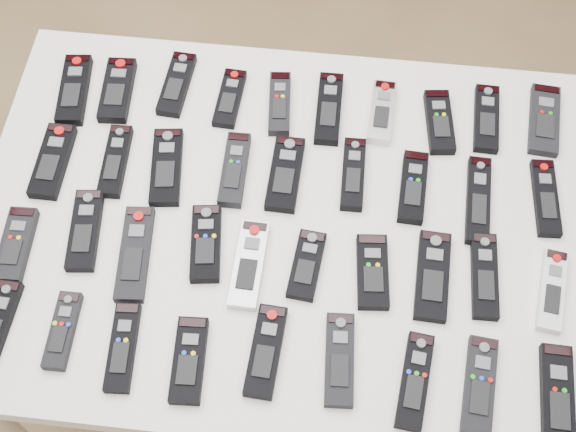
# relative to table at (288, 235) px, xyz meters

# --- Properties ---
(ground) EXTENTS (4.00, 4.00, 0.00)m
(ground) POSITION_rel_table_xyz_m (-0.06, 0.11, -0.72)
(ground) COLOR brown
(ground) RESTS_ON ground
(table) EXTENTS (1.25, 0.88, 0.78)m
(table) POSITION_rel_table_xyz_m (0.00, 0.00, 0.00)
(table) COLOR white
(table) RESTS_ON ground
(remote_0) EXTENTS (0.08, 0.18, 0.02)m
(remote_0) POSITION_rel_table_xyz_m (-0.50, 0.27, 0.07)
(remote_0) COLOR black
(remote_0) RESTS_ON table
(remote_1) EXTENTS (0.07, 0.17, 0.02)m
(remote_1) POSITION_rel_table_xyz_m (-0.40, 0.28, 0.07)
(remote_1) COLOR black
(remote_1) RESTS_ON table
(remote_2) EXTENTS (0.06, 0.17, 0.02)m
(remote_2) POSITION_rel_table_xyz_m (-0.28, 0.31, 0.07)
(remote_2) COLOR black
(remote_2) RESTS_ON table
(remote_3) EXTENTS (0.05, 0.15, 0.02)m
(remote_3) POSITION_rel_table_xyz_m (-0.16, 0.28, 0.07)
(remote_3) COLOR black
(remote_3) RESTS_ON table
(remote_4) EXTENTS (0.06, 0.16, 0.02)m
(remote_4) POSITION_rel_table_xyz_m (-0.05, 0.28, 0.07)
(remote_4) COLOR black
(remote_4) RESTS_ON table
(remote_5) EXTENTS (0.05, 0.18, 0.02)m
(remote_5) POSITION_rel_table_xyz_m (0.06, 0.28, 0.07)
(remote_5) COLOR black
(remote_5) RESTS_ON table
(remote_6) EXTENTS (0.06, 0.16, 0.02)m
(remote_6) POSITION_rel_table_xyz_m (0.17, 0.28, 0.07)
(remote_6) COLOR #B7B7BC
(remote_6) RESTS_ON table
(remote_7) EXTENTS (0.07, 0.16, 0.02)m
(remote_7) POSITION_rel_table_xyz_m (0.29, 0.27, 0.07)
(remote_7) COLOR black
(remote_7) RESTS_ON table
(remote_8) EXTENTS (0.05, 0.17, 0.02)m
(remote_8) POSITION_rel_table_xyz_m (0.39, 0.29, 0.07)
(remote_8) COLOR black
(remote_8) RESTS_ON table
(remote_9) EXTENTS (0.07, 0.18, 0.02)m
(remote_9) POSITION_rel_table_xyz_m (0.51, 0.30, 0.07)
(remote_9) COLOR black
(remote_9) RESTS_ON table
(remote_10) EXTENTS (0.06, 0.17, 0.02)m
(remote_10) POSITION_rel_table_xyz_m (-0.50, 0.08, 0.07)
(remote_10) COLOR black
(remote_10) RESTS_ON table
(remote_11) EXTENTS (0.05, 0.17, 0.02)m
(remote_11) POSITION_rel_table_xyz_m (-0.37, 0.10, 0.07)
(remote_11) COLOR black
(remote_11) RESTS_ON table
(remote_12) EXTENTS (0.08, 0.19, 0.02)m
(remote_12) POSITION_rel_table_xyz_m (-0.26, 0.09, 0.07)
(remote_12) COLOR black
(remote_12) RESTS_ON table
(remote_13) EXTENTS (0.05, 0.17, 0.02)m
(remote_13) POSITION_rel_table_xyz_m (-0.12, 0.10, 0.07)
(remote_13) COLOR black
(remote_13) RESTS_ON table
(remote_14) EXTENTS (0.07, 0.17, 0.02)m
(remote_14) POSITION_rel_table_xyz_m (-0.02, 0.10, 0.07)
(remote_14) COLOR black
(remote_14) RESTS_ON table
(remote_15) EXTENTS (0.05, 0.17, 0.02)m
(remote_15) POSITION_rel_table_xyz_m (0.12, 0.12, 0.07)
(remote_15) COLOR black
(remote_15) RESTS_ON table
(remote_16) EXTENTS (0.06, 0.16, 0.02)m
(remote_16) POSITION_rel_table_xyz_m (0.24, 0.10, 0.07)
(remote_16) COLOR black
(remote_16) RESTS_ON table
(remote_17) EXTENTS (0.05, 0.20, 0.02)m
(remote_17) POSITION_rel_table_xyz_m (0.37, 0.08, 0.07)
(remote_17) COLOR black
(remote_17) RESTS_ON table
(remote_18) EXTENTS (0.05, 0.18, 0.02)m
(remote_18) POSITION_rel_table_xyz_m (0.51, 0.10, 0.07)
(remote_18) COLOR black
(remote_18) RESTS_ON table
(remote_19) EXTENTS (0.06, 0.16, 0.02)m
(remote_19) POSITION_rel_table_xyz_m (-0.52, -0.12, 0.07)
(remote_19) COLOR black
(remote_19) RESTS_ON table
(remote_20) EXTENTS (0.07, 0.18, 0.02)m
(remote_20) POSITION_rel_table_xyz_m (-0.39, -0.07, 0.07)
(remote_20) COLOR black
(remote_20) RESTS_ON table
(remote_21) EXTENTS (0.07, 0.20, 0.02)m
(remote_21) POSITION_rel_table_xyz_m (-0.28, -0.11, 0.07)
(remote_21) COLOR black
(remote_21) RESTS_ON table
(remote_22) EXTENTS (0.08, 0.17, 0.02)m
(remote_22) POSITION_rel_table_xyz_m (-0.15, -0.07, 0.07)
(remote_22) COLOR black
(remote_22) RESTS_ON table
(remote_23) EXTENTS (0.06, 0.18, 0.02)m
(remote_23) POSITION_rel_table_xyz_m (-0.06, -0.11, 0.07)
(remote_23) COLOR #B7B7BC
(remote_23) RESTS_ON table
(remote_24) EXTENTS (0.07, 0.15, 0.02)m
(remote_24) POSITION_rel_table_xyz_m (0.05, -0.10, 0.07)
(remote_24) COLOR black
(remote_24) RESTS_ON table
(remote_25) EXTENTS (0.07, 0.16, 0.02)m
(remote_25) POSITION_rel_table_xyz_m (0.17, -0.10, 0.07)
(remote_25) COLOR black
(remote_25) RESTS_ON table
(remote_26) EXTENTS (0.07, 0.19, 0.02)m
(remote_26) POSITION_rel_table_xyz_m (0.29, -0.09, 0.07)
(remote_26) COLOR black
(remote_26) RESTS_ON table
(remote_27) EXTENTS (0.05, 0.18, 0.02)m
(remote_27) POSITION_rel_table_xyz_m (0.38, -0.08, 0.07)
(remote_27) COLOR black
(remote_27) RESTS_ON table
(remote_28) EXTENTS (0.07, 0.17, 0.02)m
(remote_28) POSITION_rel_table_xyz_m (0.51, -0.10, 0.07)
(remote_28) COLOR silver
(remote_28) RESTS_ON table
(remote_30) EXTENTS (0.04, 0.15, 0.02)m
(remote_30) POSITION_rel_table_xyz_m (-0.38, -0.28, 0.07)
(remote_30) COLOR black
(remote_30) RESTS_ON table
(remote_31) EXTENTS (0.06, 0.17, 0.02)m
(remote_31) POSITION_rel_table_xyz_m (-0.27, -0.30, 0.07)
(remote_31) COLOR black
(remote_31) RESTS_ON table
(remote_32) EXTENTS (0.06, 0.16, 0.02)m
(remote_32) POSITION_rel_table_xyz_m (-0.14, -0.31, 0.07)
(remote_32) COLOR black
(remote_32) RESTS_ON table
(remote_33) EXTENTS (0.06, 0.17, 0.02)m
(remote_33) POSITION_rel_table_xyz_m (-0.01, -0.28, 0.07)
(remote_33) COLOR black
(remote_33) RESTS_ON table
(remote_34) EXTENTS (0.06, 0.17, 0.02)m
(remote_34) POSITION_rel_table_xyz_m (0.12, -0.28, 0.07)
(remote_34) COLOR black
(remote_34) RESTS_ON table
(remote_35) EXTENTS (0.07, 0.18, 0.02)m
(remote_35) POSITION_rel_table_xyz_m (0.26, -0.30, 0.07)
(remote_35) COLOR black
(remote_35) RESTS_ON table
(remote_36) EXTENTS (0.07, 0.18, 0.02)m
(remote_36) POSITION_rel_table_xyz_m (0.37, -0.30, 0.07)
(remote_36) COLOR black
(remote_36) RESTS_ON table
(remote_37) EXTENTS (0.06, 0.19, 0.02)m
(remote_37) POSITION_rel_table_xyz_m (0.51, -0.31, 0.07)
(remote_37) COLOR black
(remote_37) RESTS_ON table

